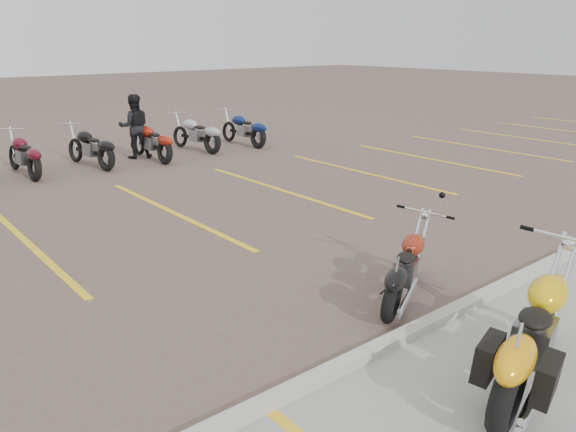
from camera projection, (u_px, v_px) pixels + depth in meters
name	position (u px, v px, depth m)	size (l,w,h in m)	color
ground	(309.00, 277.00, 7.98)	(100.00, 100.00, 0.00)	brown
curb	(424.00, 326.00, 6.49)	(60.00, 0.18, 0.12)	#ADAAA3
parking_stripes	(174.00, 213.00, 10.93)	(38.00, 5.50, 0.01)	gold
yellow_cruiser	(528.00, 339.00, 5.32)	(2.42, 0.84, 1.02)	black
flame_cruiser	(401.00, 271.00, 7.16)	(1.79, 1.01, 0.81)	black
person_b	(134.00, 127.00, 15.74)	(0.87, 0.68, 1.79)	black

